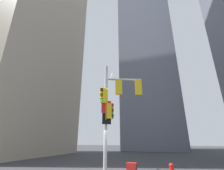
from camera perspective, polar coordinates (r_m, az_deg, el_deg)
building_tower_left at (r=34.92m, az=-28.39°, el=20.58°), size 15.48×15.48×46.11m
building_mid_block at (r=41.64m, az=12.79°, el=9.77°), size 12.00×12.00×43.84m
signal_pole_assembly at (r=10.84m, az=0.07°, el=-7.11°), size 2.98×2.51×7.03m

